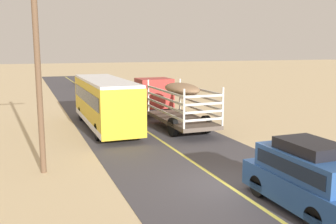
{
  "coord_description": "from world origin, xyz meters",
  "views": [
    {
      "loc": [
        -7.08,
        -12.14,
        5.24
      ],
      "look_at": [
        0.0,
        6.42,
        1.85
      ],
      "focal_mm": 40.55,
      "sensor_mm": 36.0,
      "label": 1
    }
  ],
  "objects_px": {
    "car_far": "(84,81)",
    "power_pole_near": "(38,66)",
    "livestock_truck": "(164,97)",
    "bus": "(105,102)",
    "suv_near": "(308,176)"
  },
  "relations": [
    {
      "from": "bus",
      "to": "car_far",
      "type": "distance_m",
      "value": 29.19
    },
    {
      "from": "livestock_truck",
      "to": "power_pole_near",
      "type": "distance_m",
      "value": 12.58
    },
    {
      "from": "suv_near",
      "to": "car_far",
      "type": "distance_m",
      "value": 43.96
    },
    {
      "from": "power_pole_near",
      "to": "car_far",
      "type": "bearing_deg",
      "value": 78.84
    },
    {
      "from": "bus",
      "to": "power_pole_near",
      "type": "bearing_deg",
      "value": -118.49
    },
    {
      "from": "bus",
      "to": "power_pole_near",
      "type": "height_order",
      "value": "power_pole_near"
    },
    {
      "from": "car_far",
      "to": "power_pole_near",
      "type": "relative_size",
      "value": 0.53
    },
    {
      "from": "car_far",
      "to": "power_pole_near",
      "type": "distance_m",
      "value": 37.85
    },
    {
      "from": "bus",
      "to": "power_pole_near",
      "type": "distance_m",
      "value": 9.42
    },
    {
      "from": "livestock_truck",
      "to": "car_far",
      "type": "bearing_deg",
      "value": 92.8
    },
    {
      "from": "power_pole_near",
      "to": "suv_near",
      "type": "bearing_deg",
      "value": -41.89
    },
    {
      "from": "bus",
      "to": "car_far",
      "type": "height_order",
      "value": "bus"
    },
    {
      "from": "suv_near",
      "to": "power_pole_near",
      "type": "distance_m",
      "value": 11.01
    },
    {
      "from": "suv_near",
      "to": "bus",
      "type": "relative_size",
      "value": 0.46
    },
    {
      "from": "bus",
      "to": "car_far",
      "type": "xyz_separation_m",
      "value": [
        2.98,
        29.02,
        -1.05
      ]
    }
  ]
}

